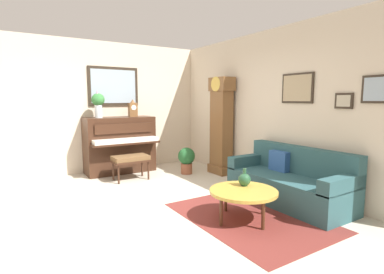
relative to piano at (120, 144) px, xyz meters
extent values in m
cube|color=beige|center=(2.23, -0.36, -0.65)|extent=(6.40, 6.00, 0.10)
cube|color=beige|center=(-0.37, -0.36, 0.80)|extent=(0.10, 4.90, 2.80)
cube|color=#33281E|center=(-0.30, 0.00, 1.25)|extent=(0.03, 1.10, 0.84)
cube|color=#9EB2C1|center=(-0.29, 0.00, 1.25)|extent=(0.01, 0.98, 0.72)
cube|color=beige|center=(2.23, 2.04, 0.80)|extent=(5.30, 0.10, 2.80)
cube|color=#33281E|center=(2.98, 1.98, 1.15)|extent=(0.60, 0.03, 0.48)
cube|color=tan|center=(2.98, 1.96, 1.15)|extent=(0.54, 0.01, 0.42)
cube|color=#33281E|center=(3.78, 1.98, 0.95)|extent=(0.26, 0.03, 0.22)
cube|color=#BCB299|center=(3.78, 1.96, 0.95)|extent=(0.20, 0.01, 0.16)
cube|color=#33281E|center=(4.28, 1.98, 1.10)|extent=(0.52, 0.03, 0.36)
cube|color=#9EB2C1|center=(4.28, 1.96, 1.10)|extent=(0.46, 0.01, 0.30)
cube|color=maroon|center=(3.38, 0.64, -0.60)|extent=(2.10, 1.50, 0.01)
cube|color=#3D2316|center=(-0.02, 0.00, -0.01)|extent=(0.60, 1.44, 1.19)
cube|color=#3D2316|center=(0.41, 0.00, 0.08)|extent=(0.28, 1.38, 0.04)
cube|color=white|center=(0.41, 0.00, 0.14)|extent=(0.26, 1.32, 0.08)
cube|color=#3D2316|center=(0.30, 0.00, 0.38)|extent=(0.03, 1.20, 0.20)
cube|color=#3D2316|center=(0.74, -0.04, -0.22)|extent=(0.42, 0.70, 0.04)
cube|color=brown|center=(0.74, -0.04, -0.16)|extent=(0.40, 0.68, 0.08)
cylinder|color=#3D2316|center=(0.90, -0.34, -0.42)|extent=(0.04, 0.04, 0.36)
cylinder|color=#3D2316|center=(0.90, 0.26, -0.42)|extent=(0.04, 0.04, 0.36)
cylinder|color=#3D2316|center=(0.58, -0.34, -0.42)|extent=(0.04, 0.04, 0.36)
cylinder|color=#3D2316|center=(0.58, 0.26, -0.42)|extent=(0.04, 0.04, 0.36)
cube|color=brown|center=(1.24, 1.78, -0.51)|extent=(0.52, 0.34, 0.18)
cube|color=brown|center=(1.24, 1.78, 0.29)|extent=(0.44, 0.28, 1.78)
cube|color=brown|center=(1.24, 1.78, 1.28)|extent=(0.52, 0.32, 0.28)
cylinder|color=gold|center=(1.24, 1.63, 1.28)|extent=(0.30, 0.02, 0.30)
cylinder|color=gold|center=(1.24, 1.73, 0.35)|extent=(0.03, 0.03, 0.70)
cube|color=#2D565B|center=(3.25, 1.51, -0.39)|extent=(1.90, 0.80, 0.42)
cube|color=#2D565B|center=(3.25, 1.81, 0.02)|extent=(1.90, 0.20, 0.44)
cube|color=#2D565B|center=(2.39, 1.51, -0.10)|extent=(0.18, 0.80, 0.20)
cube|color=#2D565B|center=(4.11, 1.51, -0.10)|extent=(0.18, 0.80, 0.20)
cube|color=#2D5699|center=(2.95, 1.65, -0.02)|extent=(0.34, 0.12, 0.32)
cylinder|color=gold|center=(3.39, 0.50, -0.22)|extent=(0.88, 0.88, 0.04)
torus|color=#4C2B19|center=(3.39, 0.50, -0.22)|extent=(0.88, 0.88, 0.04)
cylinder|color=#4C2B19|center=(3.39, 0.86, -0.42)|extent=(0.04, 0.04, 0.36)
cylinder|color=#4C2B19|center=(3.75, 0.50, -0.42)|extent=(0.04, 0.04, 0.36)
cylinder|color=#4C2B19|center=(3.39, 0.14, -0.42)|extent=(0.04, 0.04, 0.36)
cylinder|color=#4C2B19|center=(3.03, 0.50, -0.42)|extent=(0.04, 0.04, 0.36)
cube|color=brown|center=(0.00, 0.31, 0.74)|extent=(0.12, 0.18, 0.30)
cylinder|color=white|center=(0.06, 0.31, 0.79)|extent=(0.01, 0.11, 0.11)
cone|color=brown|center=(0.00, 0.31, 0.93)|extent=(0.10, 0.10, 0.08)
cylinder|color=silver|center=(0.00, -0.43, 0.72)|extent=(0.15, 0.15, 0.26)
sphere|color=#387F3D|center=(0.00, -0.43, 0.96)|extent=(0.26, 0.26, 0.26)
cone|color=#D199B7|center=(0.03, -0.45, 1.09)|extent=(0.06, 0.06, 0.16)
cylinder|color=#234C33|center=(3.25, 0.64, -0.19)|extent=(0.09, 0.09, 0.01)
sphere|color=#285638|center=(3.25, 0.64, -0.11)|extent=(0.17, 0.17, 0.17)
cylinder|color=#285638|center=(3.25, 0.64, 0.00)|extent=(0.04, 0.04, 0.08)
cylinder|color=#935138|center=(0.89, 1.14, -0.49)|extent=(0.24, 0.24, 0.22)
sphere|color=#235B2D|center=(0.89, 1.14, -0.22)|extent=(0.36, 0.36, 0.36)
camera|label=1|loc=(6.22, -2.06, 0.97)|focal=27.97mm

